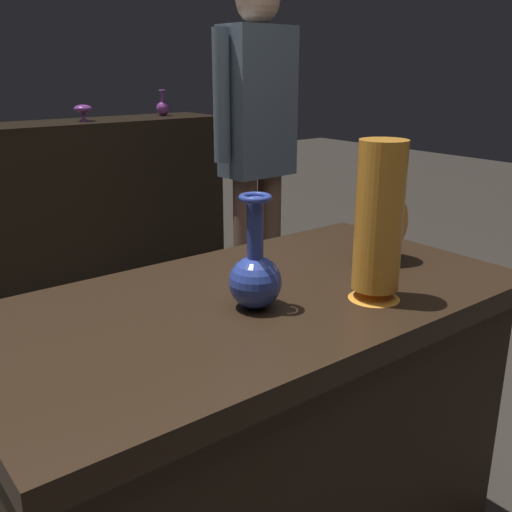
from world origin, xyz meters
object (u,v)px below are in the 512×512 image
vase_tall_behind (381,220)px  visitor_near_right (258,141)px  vase_centerpiece (255,274)px  shelf_vase_far_right (163,107)px  vase_left_accent (379,223)px  shelf_vase_right (83,109)px

vase_tall_behind → visitor_near_right: 1.25m
vase_centerpiece → shelf_vase_far_right: bearing=64.7°
vase_left_accent → shelf_vase_right: 2.36m
shelf_vase_far_right → visitor_near_right: size_ratio=0.09×
shelf_vase_right → visitor_near_right: (0.38, -1.03, -0.10)m
shelf_vase_right → shelf_vase_far_right: (0.52, 0.07, -0.02)m
vase_centerpiece → visitor_near_right: size_ratio=0.15×
vase_centerpiece → visitor_near_right: visitor_near_right is taller
shelf_vase_right → shelf_vase_far_right: 0.52m
vase_centerpiece → shelf_vase_far_right: 2.54m
vase_tall_behind → shelf_vase_far_right: shelf_vase_far_right is taller
vase_centerpiece → shelf_vase_right: (0.56, 2.22, 0.18)m
vase_left_accent → shelf_vase_far_right: bearing=70.5°
vase_tall_behind → shelf_vase_right: 2.18m
shelf_vase_far_right → vase_tall_behind: bearing=-106.0°
vase_tall_behind → vase_left_accent: (-0.21, -0.17, 0.06)m
vase_centerpiece → shelf_vase_right: 2.30m
vase_left_accent → shelf_vase_far_right: 2.55m
vase_tall_behind → visitor_near_right: bearing=66.4°
vase_centerpiece → vase_left_accent: (0.23, -0.12, 0.09)m
vase_left_accent → vase_centerpiece: bearing=152.7°
shelf_vase_right → visitor_near_right: visitor_near_right is taller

